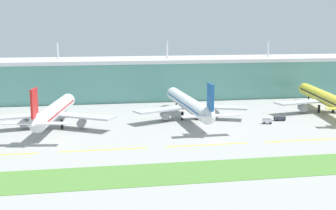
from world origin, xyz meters
TOP-DOWN VIEW (x-y plane):
  - ground_plane at (0.00, 0.00)m, footprint 600.00×600.00m
  - terminal_building at (-0.00, 96.40)m, footprint 288.00×34.00m
  - airliner_near_middle at (-54.55, 32.06)m, footprint 48.12×59.48m
  - airliner_center at (0.13, 38.96)m, footprint 48.77×68.74m
  - airliner_far_middle at (64.39, 42.72)m, footprint 48.06×69.96m
  - taxiway_stripe_mid_west at (-37.00, -2.27)m, footprint 28.00×0.70m
  - taxiway_stripe_centre at (-3.00, -2.27)m, footprint 28.00×0.70m
  - taxiway_stripe_mid_east at (31.00, -2.27)m, footprint 28.00×0.70m
  - grass_verge at (0.00, -28.38)m, footprint 300.00×18.00m
  - pushback_tug at (36.63, 29.45)m, footprint 4.54×2.75m
  - baggage_cart at (29.12, 24.59)m, footprint 3.94×2.78m

SIDE VIEW (x-z plane):
  - ground_plane at x=0.00m, z-range 0.00..0.00m
  - taxiway_stripe_mid_west at x=-37.00m, z-range 0.00..0.04m
  - taxiway_stripe_centre at x=-3.00m, z-range 0.00..0.04m
  - taxiway_stripe_mid_east at x=31.00m, z-range 0.00..0.04m
  - grass_verge at x=0.00m, z-range 0.00..0.10m
  - pushback_tug at x=36.63m, z-range 0.18..2.03m
  - baggage_cart at x=29.12m, z-range 0.02..2.50m
  - airliner_near_middle at x=-54.55m, z-range -3.01..15.89m
  - airliner_center at x=0.13m, z-range -3.00..15.90m
  - airliner_far_middle at x=64.39m, z-range -2.99..15.91m
  - terminal_building at x=0.00m, z-range -4.30..26.36m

